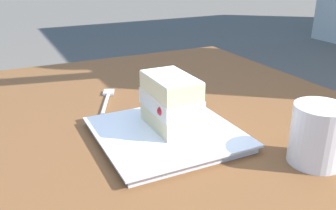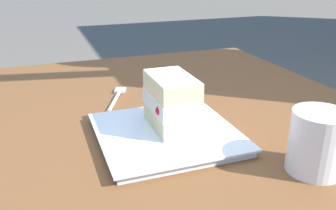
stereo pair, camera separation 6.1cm
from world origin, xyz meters
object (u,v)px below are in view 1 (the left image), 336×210
(dessert_plate, at_px, (168,134))
(dessert_fork, at_px, (106,101))
(cake_slice, at_px, (171,102))
(coffee_cup, at_px, (318,134))

(dessert_plate, distance_m, dessert_fork, 0.22)
(dessert_plate, distance_m, cake_slice, 0.06)
(dessert_plate, relative_size, coffee_cup, 2.51)
(cake_slice, relative_size, dessert_fork, 0.71)
(dessert_plate, xyz_separation_m, cake_slice, (-0.01, 0.01, 0.05))
(cake_slice, bearing_deg, dessert_fork, -163.51)
(dessert_fork, bearing_deg, coffee_cup, 29.32)
(cake_slice, distance_m, coffee_cup, 0.24)
(dessert_fork, xyz_separation_m, coffee_cup, (0.38, 0.22, 0.04))
(dessert_fork, bearing_deg, dessert_plate, 12.80)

